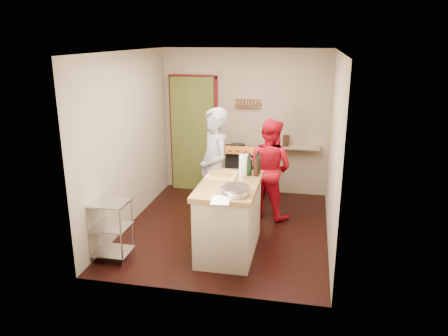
{
  "coord_description": "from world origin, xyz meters",
  "views": [
    {
      "loc": [
        1.17,
        -5.95,
        2.81
      ],
      "look_at": [
        -0.03,
        0.0,
        0.96
      ],
      "focal_mm": 35.0,
      "sensor_mm": 36.0,
      "label": 1
    }
  ],
  "objects_px": {
    "island": "(229,216)",
    "person_stripe": "(214,170)",
    "stove": "(244,173)",
    "wire_shelving": "(111,227)",
    "person_red": "(269,168)"
  },
  "relations": [
    {
      "from": "island",
      "to": "person_red",
      "type": "bearing_deg",
      "value": 73.49
    },
    {
      "from": "stove",
      "to": "person_stripe",
      "type": "height_order",
      "value": "person_stripe"
    },
    {
      "from": "wire_shelving",
      "to": "person_stripe",
      "type": "height_order",
      "value": "person_stripe"
    },
    {
      "from": "wire_shelving",
      "to": "person_red",
      "type": "bearing_deg",
      "value": 44.81
    },
    {
      "from": "stove",
      "to": "wire_shelving",
      "type": "bearing_deg",
      "value": -116.85
    },
    {
      "from": "stove",
      "to": "wire_shelving",
      "type": "relative_size",
      "value": 1.26
    },
    {
      "from": "wire_shelving",
      "to": "person_stripe",
      "type": "xyz_separation_m",
      "value": [
        1.1,
        1.22,
        0.48
      ]
    },
    {
      "from": "wire_shelving",
      "to": "person_stripe",
      "type": "relative_size",
      "value": 0.44
    },
    {
      "from": "wire_shelving",
      "to": "person_stripe",
      "type": "bearing_deg",
      "value": 47.91
    },
    {
      "from": "stove",
      "to": "person_stripe",
      "type": "distance_m",
      "value": 1.5
    },
    {
      "from": "stove",
      "to": "person_red",
      "type": "bearing_deg",
      "value": -56.51
    },
    {
      "from": "person_stripe",
      "to": "wire_shelving",
      "type": "bearing_deg",
      "value": -77.2
    },
    {
      "from": "island",
      "to": "person_stripe",
      "type": "relative_size",
      "value": 0.78
    },
    {
      "from": "island",
      "to": "person_stripe",
      "type": "distance_m",
      "value": 0.89
    },
    {
      "from": "person_stripe",
      "to": "stove",
      "type": "bearing_deg",
      "value": 135.65
    }
  ]
}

